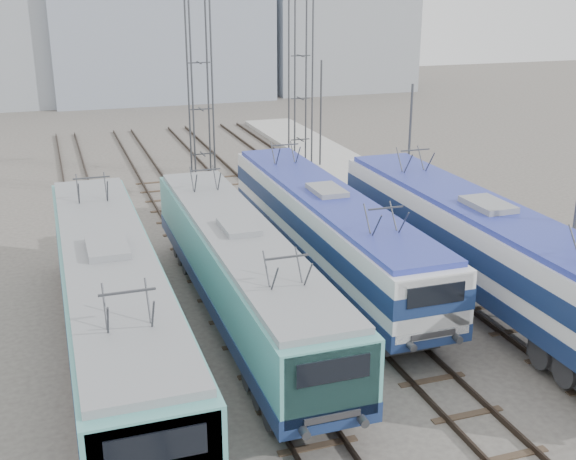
# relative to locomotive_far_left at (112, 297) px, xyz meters

# --- Properties ---
(ground) EXTENTS (160.00, 160.00, 0.00)m
(ground) POSITION_rel_locomotive_far_left_xyz_m (6.75, -4.17, -2.29)
(ground) COLOR #514C47
(platform) EXTENTS (4.00, 70.00, 0.30)m
(platform) POSITION_rel_locomotive_far_left_xyz_m (16.95, 3.83, -2.14)
(platform) COLOR #9E9E99
(platform) RESTS_ON ground
(locomotive_far_left) EXTENTS (2.92, 18.45, 3.47)m
(locomotive_far_left) POSITION_rel_locomotive_far_left_xyz_m (0.00, 0.00, 0.00)
(locomotive_far_left) COLOR navy
(locomotive_far_left) RESTS_ON ground
(locomotive_center_left) EXTENTS (2.74, 17.27, 3.25)m
(locomotive_center_left) POSITION_rel_locomotive_far_left_xyz_m (4.50, 1.33, -0.14)
(locomotive_center_left) COLOR navy
(locomotive_center_left) RESTS_ON ground
(locomotive_center_right) EXTENTS (2.77, 17.53, 3.30)m
(locomotive_center_right) POSITION_rel_locomotive_far_left_xyz_m (9.00, 4.55, -0.05)
(locomotive_center_right) COLOR navy
(locomotive_center_right) RESTS_ON ground
(locomotive_far_right) EXTENTS (2.96, 18.74, 3.52)m
(locomotive_far_right) POSITION_rel_locomotive_far_left_xyz_m (13.50, 0.07, 0.09)
(locomotive_far_right) COLOR navy
(locomotive_far_right) RESTS_ON ground
(catenary_tower_west) EXTENTS (4.50, 1.20, 12.00)m
(catenary_tower_west) POSITION_rel_locomotive_far_left_xyz_m (6.75, 17.83, 4.35)
(catenary_tower_west) COLOR #3F4247
(catenary_tower_west) RESTS_ON ground
(catenary_tower_east) EXTENTS (4.50, 1.20, 12.00)m
(catenary_tower_east) POSITION_rel_locomotive_far_left_xyz_m (13.25, 19.83, 4.35)
(catenary_tower_east) COLOR #3F4247
(catenary_tower_east) RESTS_ON ground
(mast_front) EXTENTS (0.12, 0.12, 7.00)m
(mast_front) POSITION_rel_locomotive_far_left_xyz_m (15.35, -2.17, 1.21)
(mast_front) COLOR #3F4247
(mast_front) RESTS_ON ground
(mast_mid) EXTENTS (0.12, 0.12, 7.00)m
(mast_mid) POSITION_rel_locomotive_far_left_xyz_m (15.35, 9.83, 1.21)
(mast_mid) COLOR #3F4247
(mast_mid) RESTS_ON ground
(mast_rear) EXTENTS (0.12, 0.12, 7.00)m
(mast_rear) POSITION_rel_locomotive_far_left_xyz_m (15.35, 21.83, 1.21)
(mast_rear) COLOR #3F4247
(mast_rear) RESTS_ON ground
(building_center) EXTENTS (22.00, 14.00, 18.00)m
(building_center) POSITION_rel_locomotive_far_left_xyz_m (10.75, 57.83, 6.71)
(building_center) COLOR #8690A3
(building_center) RESTS_ON ground
(building_east) EXTENTS (16.00, 12.00, 12.00)m
(building_east) POSITION_rel_locomotive_far_left_xyz_m (30.75, 57.83, 3.71)
(building_east) COLOR #8C939B
(building_east) RESTS_ON ground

